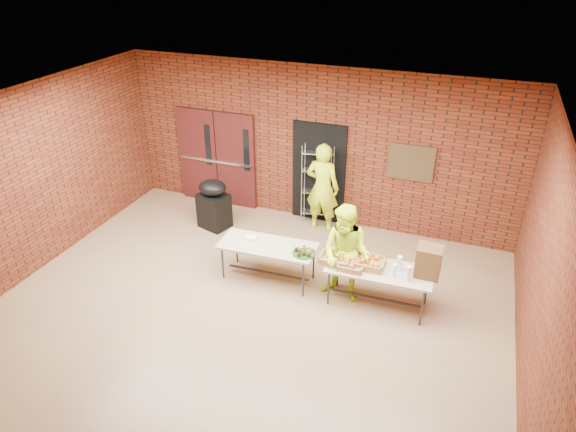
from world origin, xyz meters
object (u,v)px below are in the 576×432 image
(wire_rack, at_px, (317,185))
(volunteer_woman, at_px, (322,188))
(volunteer_man, at_px, (346,254))
(covered_grill, at_px, (214,204))
(table_left, at_px, (268,248))
(coffee_dispenser, at_px, (429,261))
(table_right, at_px, (379,272))

(wire_rack, height_order, volunteer_woman, volunteer_woman)
(volunteer_woman, bearing_deg, volunteer_man, 119.58)
(covered_grill, height_order, volunteer_woman, volunteer_woman)
(table_left, height_order, volunteer_man, volunteer_man)
(coffee_dispenser, bearing_deg, covered_grill, 164.23)
(wire_rack, bearing_deg, table_left, -106.58)
(wire_rack, distance_m, volunteer_woman, 0.29)
(covered_grill, bearing_deg, table_left, -19.83)
(wire_rack, distance_m, volunteer_man, 2.57)
(wire_rack, height_order, table_left, wire_rack)
(table_right, bearing_deg, table_left, 176.58)
(covered_grill, relative_size, volunteer_woman, 0.57)
(wire_rack, relative_size, coffee_dispenser, 3.40)
(table_left, bearing_deg, table_right, -4.00)
(table_left, distance_m, volunteer_man, 1.39)
(coffee_dispenser, distance_m, volunteer_man, 1.27)
(coffee_dispenser, height_order, volunteer_man, volunteer_man)
(wire_rack, height_order, coffee_dispenser, wire_rack)
(table_left, bearing_deg, volunteer_woman, 77.74)
(table_right, xyz_separation_m, volunteer_woman, (-1.58, 2.04, 0.29))
(wire_rack, relative_size, covered_grill, 1.62)
(wire_rack, bearing_deg, volunteer_man, -74.31)
(wire_rack, height_order, table_right, wire_rack)
(table_left, bearing_deg, volunteer_man, -4.82)
(table_left, height_order, coffee_dispenser, coffee_dispenser)
(volunteer_woman, height_order, volunteer_man, volunteer_woman)
(volunteer_woman, distance_m, volunteer_man, 2.29)
(covered_grill, bearing_deg, volunteer_woman, 35.64)
(table_left, relative_size, coffee_dispenser, 3.39)
(covered_grill, distance_m, volunteer_woman, 2.22)
(wire_rack, height_order, volunteer_man, wire_rack)
(table_left, height_order, covered_grill, covered_grill)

